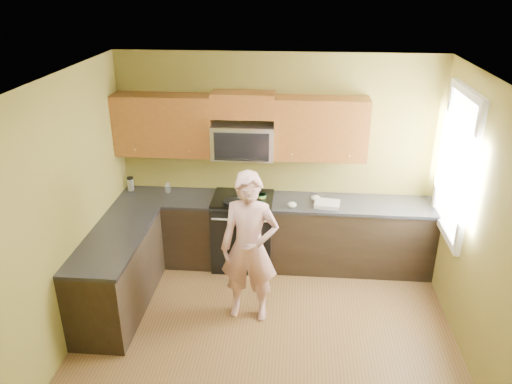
# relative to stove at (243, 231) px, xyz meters

# --- Properties ---
(floor) EXTENTS (4.00, 4.00, 0.00)m
(floor) POSITION_rel_stove_xyz_m (0.40, -1.68, -0.47)
(floor) COLOR brown
(floor) RESTS_ON ground
(ceiling) EXTENTS (4.00, 4.00, 0.00)m
(ceiling) POSITION_rel_stove_xyz_m (0.40, -1.68, 2.23)
(ceiling) COLOR white
(ceiling) RESTS_ON ground
(wall_back) EXTENTS (4.00, 0.00, 4.00)m
(wall_back) POSITION_rel_stove_xyz_m (0.40, 0.32, 0.88)
(wall_back) COLOR olive
(wall_back) RESTS_ON ground
(wall_left) EXTENTS (0.00, 4.00, 4.00)m
(wall_left) POSITION_rel_stove_xyz_m (-1.60, -1.68, 0.88)
(wall_left) COLOR olive
(wall_left) RESTS_ON ground
(wall_right) EXTENTS (0.00, 4.00, 4.00)m
(wall_right) POSITION_rel_stove_xyz_m (2.40, -1.68, 0.88)
(wall_right) COLOR olive
(wall_right) RESTS_ON ground
(cabinet_back_run) EXTENTS (4.00, 0.60, 0.88)m
(cabinet_back_run) POSITION_rel_stove_xyz_m (0.40, 0.02, -0.03)
(cabinet_back_run) COLOR black
(cabinet_back_run) RESTS_ON floor
(cabinet_left_run) EXTENTS (0.60, 1.60, 0.88)m
(cabinet_left_run) POSITION_rel_stove_xyz_m (-1.30, -1.08, -0.03)
(cabinet_left_run) COLOR black
(cabinet_left_run) RESTS_ON floor
(countertop_back) EXTENTS (4.00, 0.62, 0.04)m
(countertop_back) POSITION_rel_stove_xyz_m (0.40, 0.01, 0.43)
(countertop_back) COLOR black
(countertop_back) RESTS_ON cabinet_back_run
(countertop_left) EXTENTS (0.62, 1.60, 0.04)m
(countertop_left) POSITION_rel_stove_xyz_m (-1.29, -1.08, 0.43)
(countertop_left) COLOR black
(countertop_left) RESTS_ON cabinet_left_run
(stove) EXTENTS (0.76, 0.65, 0.95)m
(stove) POSITION_rel_stove_xyz_m (0.00, 0.00, 0.00)
(stove) COLOR black
(stove) RESTS_ON floor
(microwave) EXTENTS (0.76, 0.40, 0.42)m
(microwave) POSITION_rel_stove_xyz_m (0.00, 0.12, 0.97)
(microwave) COLOR silver
(microwave) RESTS_ON wall_back
(upper_cab_left) EXTENTS (1.22, 0.33, 0.75)m
(upper_cab_left) POSITION_rel_stove_xyz_m (-0.99, 0.16, 0.97)
(upper_cab_left) COLOR brown
(upper_cab_left) RESTS_ON wall_back
(upper_cab_right) EXTENTS (1.12, 0.33, 0.75)m
(upper_cab_right) POSITION_rel_stove_xyz_m (0.94, 0.16, 0.97)
(upper_cab_right) COLOR brown
(upper_cab_right) RESTS_ON wall_back
(upper_cab_over_mw) EXTENTS (0.76, 0.33, 0.30)m
(upper_cab_over_mw) POSITION_rel_stove_xyz_m (0.00, 0.16, 1.62)
(upper_cab_over_mw) COLOR brown
(upper_cab_over_mw) RESTS_ON wall_back
(window) EXTENTS (0.06, 1.06, 1.66)m
(window) POSITION_rel_stove_xyz_m (2.38, -0.48, 1.17)
(window) COLOR white
(window) RESTS_ON wall_right
(woman) EXTENTS (0.65, 0.45, 1.71)m
(woman) POSITION_rel_stove_xyz_m (0.19, -1.08, 0.38)
(woman) COLOR #D36969
(woman) RESTS_ON floor
(frying_pan) EXTENTS (0.27, 0.44, 0.05)m
(frying_pan) POSITION_rel_stove_xyz_m (-0.09, -0.21, 0.47)
(frying_pan) COLOR black
(frying_pan) RESTS_ON stove
(butter_tub) EXTENTS (0.14, 0.14, 0.09)m
(butter_tub) POSITION_rel_stove_xyz_m (0.23, 0.03, 0.45)
(butter_tub) COLOR yellow
(butter_tub) RESTS_ON countertop_back
(toast_slice) EXTENTS (0.12, 0.12, 0.01)m
(toast_slice) POSITION_rel_stove_xyz_m (0.95, 0.02, 0.45)
(toast_slice) COLOR #B27F47
(toast_slice) RESTS_ON countertop_back
(napkin_a) EXTENTS (0.13, 0.14, 0.06)m
(napkin_a) POSITION_rel_stove_xyz_m (0.62, -0.16, 0.48)
(napkin_a) COLOR silver
(napkin_a) RESTS_ON countertop_back
(napkin_b) EXTENTS (0.12, 0.13, 0.07)m
(napkin_b) POSITION_rel_stove_xyz_m (0.91, 0.06, 0.48)
(napkin_b) COLOR silver
(napkin_b) RESTS_ON countertop_back
(dish_towel) EXTENTS (0.33, 0.28, 0.05)m
(dish_towel) POSITION_rel_stove_xyz_m (1.05, -0.09, 0.47)
(dish_towel) COLOR silver
(dish_towel) RESTS_ON countertop_back
(travel_mug) EXTENTS (0.11, 0.11, 0.18)m
(travel_mug) POSITION_rel_stove_xyz_m (-1.50, 0.17, 0.45)
(travel_mug) COLOR silver
(travel_mug) RESTS_ON countertop_back
(glass_b) EXTENTS (0.09, 0.09, 0.12)m
(glass_b) POSITION_rel_stove_xyz_m (-1.00, 0.15, 0.51)
(glass_b) COLOR silver
(glass_b) RESTS_ON countertop_back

